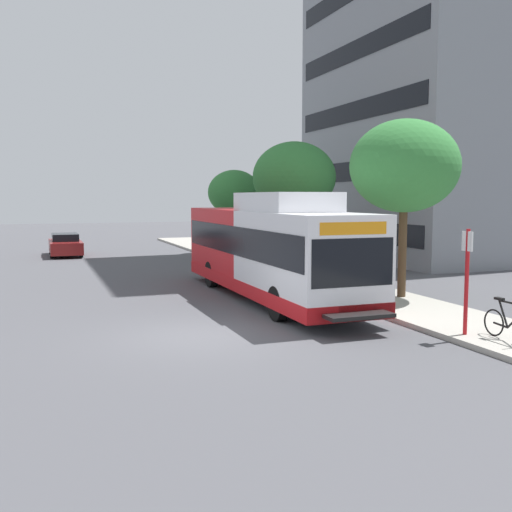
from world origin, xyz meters
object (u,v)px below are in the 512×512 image
object	(u,v)px
street_tree_mid_block	(294,177)
street_tree_near_stop	(404,166)
bicycle_parked	(511,323)
street_tree_far_block	(234,193)
transit_bus	(270,250)
parked_car_far_lane	(65,245)
bus_stop_sign_pole	(467,274)

from	to	relation	value
street_tree_mid_block	street_tree_near_stop	bearing A→B (deg)	-91.89
bicycle_parked	street_tree_far_block	world-z (taller)	street_tree_far_block
transit_bus	bicycle_parked	world-z (taller)	transit_bus
parked_car_far_lane	street_tree_near_stop	bearing A→B (deg)	-63.71
bus_stop_sign_pole	street_tree_near_stop	size ratio (longest dim) A/B	0.44
bus_stop_sign_pole	parked_car_far_lane	world-z (taller)	bus_stop_sign_pole
street_tree_near_stop	street_tree_far_block	distance (m)	18.05
bus_stop_sign_pole	street_tree_near_stop	distance (m)	6.27
transit_bus	street_tree_far_block	xyz separation A→B (m)	(4.06, 16.12, 2.06)
transit_bus	street_tree_far_block	size ratio (longest dim) A/B	2.44
street_tree_mid_block	street_tree_far_block	xyz separation A→B (m)	(-0.31, 8.34, -0.68)
street_tree_near_stop	street_tree_mid_block	distance (m)	9.70
bicycle_parked	street_tree_mid_block	distance (m)	16.45
transit_bus	street_tree_near_stop	distance (m)	5.29
street_tree_far_block	street_tree_mid_block	bearing A→B (deg)	-87.85
street_tree_near_stop	parked_car_far_lane	distance (m)	22.79
street_tree_near_stop	bus_stop_sign_pole	bearing A→B (deg)	-108.35
bicycle_parked	street_tree_near_stop	size ratio (longest dim) A/B	0.30
bus_stop_sign_pole	parked_car_far_lane	xyz separation A→B (m)	(-8.19, 25.43, -0.99)
street_tree_near_stop	transit_bus	bearing A→B (deg)	154.68
bicycle_parked	street_tree_near_stop	world-z (taller)	street_tree_near_stop
bus_stop_sign_pole	street_tree_mid_block	bearing A→B (deg)	82.12
bus_stop_sign_pole	parked_car_far_lane	size ratio (longest dim) A/B	0.58
street_tree_near_stop	street_tree_far_block	bearing A→B (deg)	89.98
bicycle_parked	street_tree_mid_block	size ratio (longest dim) A/B	0.29
bicycle_parked	street_tree_far_block	size ratio (longest dim) A/B	0.35
transit_bus	bicycle_parked	bearing A→B (deg)	-70.71
bicycle_parked	street_tree_far_block	distance (m)	24.49
bicycle_parked	bus_stop_sign_pole	bearing A→B (deg)	120.61
bus_stop_sign_pole	street_tree_far_block	bearing A→B (deg)	85.68
bus_stop_sign_pole	street_tree_mid_block	world-z (taller)	street_tree_mid_block
transit_bus	street_tree_far_block	world-z (taller)	street_tree_far_block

